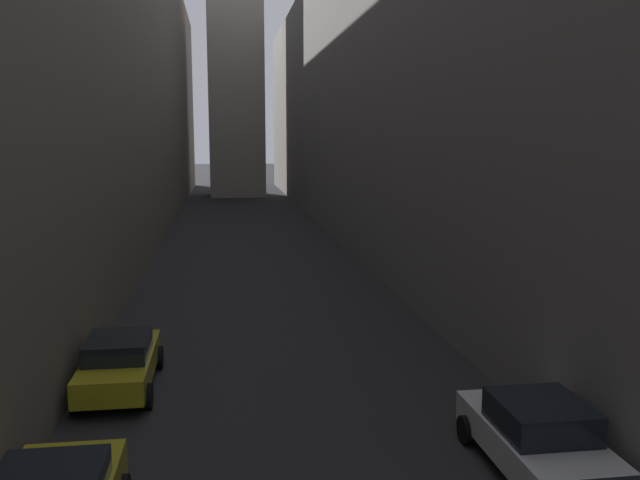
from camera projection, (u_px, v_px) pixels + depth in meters
ground_plane at (253, 250)px, 39.58m from camera, size 264.00×264.00×0.00m
building_block_left at (60, 65)px, 38.42m from camera, size 10.43×108.00×21.37m
building_block_right at (459, 86)px, 41.90m from camera, size 15.15×108.00×19.47m
parked_car_left_far at (120, 362)px, 17.66m from camera, size 1.92×4.37×1.46m
parked_car_right_far at (537, 436)px, 13.21m from camera, size 2.03×4.20×1.53m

